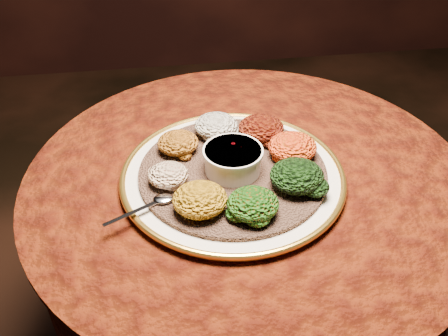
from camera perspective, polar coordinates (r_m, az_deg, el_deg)
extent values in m
cylinder|color=black|center=(1.35, 2.34, -13.70)|extent=(0.12, 0.12, 0.68)
cylinder|color=black|center=(1.09, 2.81, -1.98)|extent=(0.80, 0.80, 0.04)
cylinder|color=#431405|center=(1.19, 2.60, -7.31)|extent=(0.93, 0.93, 0.34)
cylinder|color=#431405|center=(1.07, 2.86, -0.88)|extent=(0.96, 0.96, 0.01)
cylinder|color=silver|center=(1.04, 0.99, -1.02)|extent=(0.50, 0.50, 0.02)
torus|color=gold|center=(1.04, 1.00, -0.72)|extent=(0.47, 0.47, 0.01)
cylinder|color=brown|center=(1.04, 1.00, -0.42)|extent=(0.44, 0.44, 0.01)
cylinder|color=white|center=(1.02, 1.02, 0.93)|extent=(0.12, 0.12, 0.05)
cylinder|color=white|center=(1.00, 1.04, 1.96)|extent=(0.12, 0.12, 0.01)
cylinder|color=#530404|center=(1.01, 1.03, 1.62)|extent=(0.10, 0.10, 0.01)
ellipsoid|color=silver|center=(0.96, -6.94, -3.51)|extent=(0.04, 0.03, 0.01)
cube|color=silver|center=(0.94, -10.63, -5.15)|extent=(0.10, 0.06, 0.00)
ellipsoid|color=beige|center=(1.12, -0.91, 4.86)|extent=(0.10, 0.09, 0.05)
ellipsoid|color=black|center=(1.12, 4.27, 4.57)|extent=(0.10, 0.10, 0.05)
ellipsoid|color=#B7840F|center=(1.06, 7.83, 2.39)|extent=(0.10, 0.10, 0.05)
ellipsoid|color=black|center=(0.99, 8.33, -0.89)|extent=(0.11, 0.10, 0.05)
ellipsoid|color=#9D2D0A|center=(0.92, 3.32, -4.12)|extent=(0.10, 0.09, 0.05)
ellipsoid|color=#B77D10|center=(0.93, -2.76, -3.61)|extent=(0.10, 0.10, 0.05)
ellipsoid|color=maroon|center=(0.99, -6.38, -0.79)|extent=(0.08, 0.08, 0.04)
ellipsoid|color=#A45B13|center=(1.08, -5.29, 2.89)|extent=(0.09, 0.08, 0.04)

